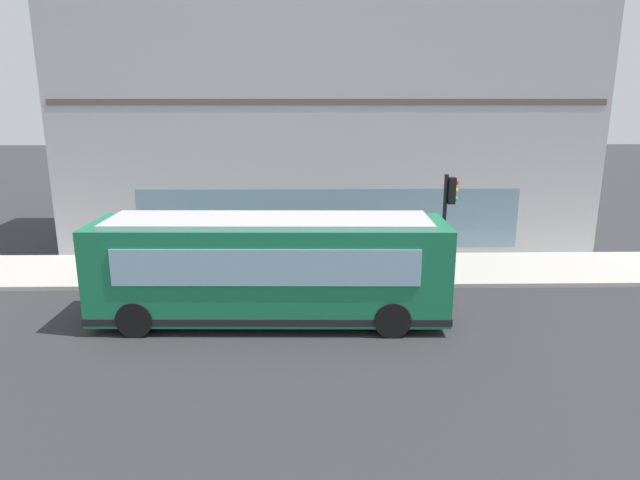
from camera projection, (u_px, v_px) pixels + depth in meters
The scene contains 10 objects.
ground at pixel (336, 318), 16.58m from camera, with size 120.00×120.00×0.00m, color #2D2D30.
sidewalk_curb at pixel (330, 270), 20.97m from camera, with size 3.90×40.00×0.15m, color #B2ADA3.
building_corner at pixel (326, 114), 24.63m from camera, with size 6.57×21.81×11.19m.
city_bus_nearside at pixel (270, 270), 16.08m from camera, with size 2.79×10.10×3.07m.
traffic_light_near_corner at pixel (449, 207), 19.10m from camera, with size 0.32×0.49×3.68m.
fire_hydrant at pixel (407, 261), 20.49m from camera, with size 0.35×0.35×0.74m.
pedestrian_near_building_entrance at pixel (344, 235), 21.68m from camera, with size 0.32×0.32×1.72m.
pedestrian_by_light_pole at pixel (128, 251), 19.79m from camera, with size 0.32×0.32×1.63m.
pedestrian_walking_along_curb at pixel (169, 239), 21.51m from camera, with size 0.32×0.32×1.57m.
newspaper_vending_box at pixel (297, 266), 19.67m from camera, with size 0.44×0.42×0.90m.
Camera 1 is at (-15.46, 0.78, 6.41)m, focal length 31.48 mm.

